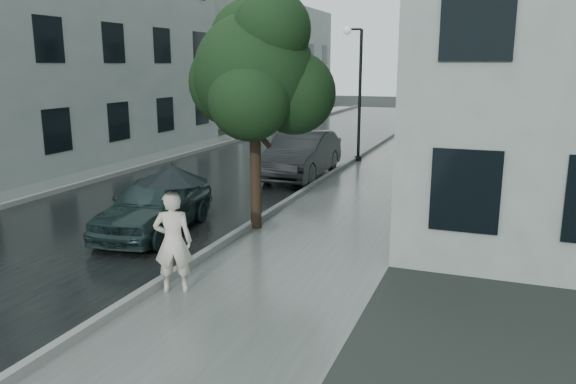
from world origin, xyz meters
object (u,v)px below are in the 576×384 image
at_px(street_tree, 256,72).
at_px(lamp_post, 356,86).
at_px(pedestrian, 173,242).
at_px(car_near, 155,204).
at_px(car_far, 301,154).

bearing_deg(street_tree, lamp_post, 90.82).
bearing_deg(lamp_post, street_tree, -107.16).
bearing_deg(pedestrian, car_near, -76.05).
relative_size(street_tree, lamp_post, 1.03).
relative_size(car_near, car_far, 0.82).
bearing_deg(lamp_post, car_far, -121.20).
bearing_deg(street_tree, car_near, -149.03).
bearing_deg(car_far, street_tree, -81.67).
xyz_separation_m(lamp_post, car_far, (-0.91, -3.88, -2.20)).
bearing_deg(car_near, car_far, 75.71).
bearing_deg(street_tree, pedestrian, -86.51).
xyz_separation_m(pedestrian, street_tree, (-0.25, 4.11, 2.74)).
relative_size(lamp_post, car_near, 1.34).
height_order(lamp_post, car_near, lamp_post).
relative_size(pedestrian, car_near, 0.45).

